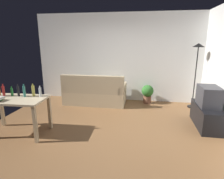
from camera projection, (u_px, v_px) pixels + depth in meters
The scene contains 14 objects.
ground_plane at pixel (104, 128), 4.30m from camera, with size 5.20×4.40×0.02m, color brown.
wall_rear at pixel (118, 58), 6.06m from camera, with size 5.20×0.10×2.70m, color white.
couch at pixel (95, 94), 5.83m from camera, with size 1.83×0.84×0.92m.
tv_stand at pixel (206, 116), 4.30m from camera, with size 0.44×1.10×0.48m.
tv at pixel (209, 96), 4.18m from camera, with size 0.41×0.60×0.44m.
torchiere_lamp at pixel (197, 58), 5.24m from camera, with size 0.32×0.32×1.81m.
desk at pixel (15, 104), 3.86m from camera, with size 1.23×0.75×0.76m.
potted_plant at pixel (147, 93), 5.87m from camera, with size 0.36×0.36×0.57m.
bottle_red at pixel (4, 91), 3.96m from camera, with size 0.05×0.05×0.26m.
bottle_green at pixel (12, 92), 3.99m from camera, with size 0.05×0.05×0.20m.
bottle_dark at pixel (18, 91), 3.96m from camera, with size 0.05×0.05×0.26m.
bottle_tall at pixel (24, 91), 3.92m from camera, with size 0.05×0.05×0.26m.
bottle_squat at pixel (33, 91), 3.98m from camera, with size 0.06×0.06×0.26m.
bottle_clear at pixel (40, 92), 3.94m from camera, with size 0.05×0.05×0.23m.
Camera 1 is at (0.84, -3.86, 1.89)m, focal length 30.82 mm.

